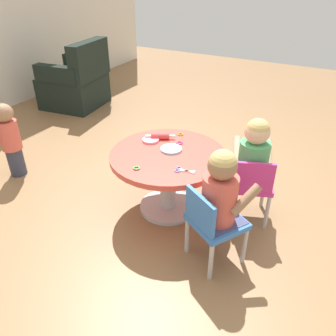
% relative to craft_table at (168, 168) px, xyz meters
% --- Properties ---
extents(ground_plane, '(10.00, 10.00, 0.00)m').
position_rel_craft_table_xyz_m(ground_plane, '(0.00, 0.00, -0.37)').
color(ground_plane, olive).
extents(craft_table, '(0.84, 0.84, 0.49)m').
position_rel_craft_table_xyz_m(craft_table, '(0.00, 0.00, 0.00)').
color(craft_table, silver).
rests_on(craft_table, ground).
extents(child_chair_left, '(0.41, 0.41, 0.54)m').
position_rel_craft_table_xyz_m(child_chair_left, '(-0.34, -0.50, -0.06)').
color(child_chair_left, '#B7B7BC').
rests_on(child_chair_left, ground).
extents(seated_child_left, '(0.43, 0.41, 0.51)m').
position_rel_craft_table_xyz_m(seated_child_left, '(-0.30, -0.52, 0.17)').
color(seated_child_left, '#3F4772').
rests_on(seated_child_left, ground).
extents(child_chair_right, '(0.39, 0.39, 0.54)m').
position_rel_craft_table_xyz_m(child_chair_right, '(0.18, -0.57, -0.06)').
color(child_chair_right, '#B7B7BC').
rests_on(child_chair_right, ground).
extents(seated_child_right, '(0.42, 0.37, 0.51)m').
position_rel_craft_table_xyz_m(seated_child_right, '(0.22, -0.56, 0.17)').
color(seated_child_right, '#3F4772').
rests_on(seated_child_right, ground).
extents(armchair_dark, '(0.80, 0.81, 0.85)m').
position_rel_craft_table_xyz_m(armchair_dark, '(1.39, 2.15, -0.06)').
color(armchair_dark, black).
rests_on(armchair_dark, ground).
extents(toddler_standing, '(0.17, 0.17, 0.67)m').
position_rel_craft_table_xyz_m(toddler_standing, '(-0.22, 1.44, -0.00)').
color(toddler_standing, '#33384C').
rests_on(toddler_standing, ground).
extents(rolling_pin, '(0.13, 0.21, 0.05)m').
position_rel_craft_table_xyz_m(rolling_pin, '(0.17, 0.16, 0.15)').
color(rolling_pin, '#D83F3F').
rests_on(rolling_pin, craft_table).
extents(craft_scissors, '(0.08, 0.14, 0.01)m').
position_rel_craft_table_xyz_m(craft_scissors, '(-0.16, -0.19, 0.13)').
color(craft_scissors, silver).
rests_on(craft_scissors, craft_table).
extents(playdough_blob_0, '(0.13, 0.13, 0.02)m').
position_rel_craft_table_xyz_m(playdough_blob_0, '(0.11, 0.21, 0.13)').
color(playdough_blob_0, pink).
rests_on(playdough_blob_0, craft_table).
extents(playdough_blob_1, '(0.16, 0.16, 0.01)m').
position_rel_craft_table_xyz_m(playdough_blob_1, '(0.06, 0.01, 0.13)').
color(playdough_blob_1, '#8CCCF2').
rests_on(playdough_blob_1, craft_table).
extents(cookie_cutter_0, '(0.05, 0.05, 0.01)m').
position_rel_craft_table_xyz_m(cookie_cutter_0, '(0.18, -0.00, 0.13)').
color(cookie_cutter_0, '#D83FA5').
rests_on(cookie_cutter_0, craft_table).
extents(cookie_cutter_1, '(0.05, 0.05, 0.01)m').
position_rel_craft_table_xyz_m(cookie_cutter_1, '(0.32, 0.06, 0.13)').
color(cookie_cutter_1, orange).
rests_on(cookie_cutter_1, craft_table).
extents(cookie_cutter_2, '(0.05, 0.05, 0.01)m').
position_rel_craft_table_xyz_m(cookie_cutter_2, '(-0.29, 0.08, 0.13)').
color(cookie_cutter_2, '#4CB259').
rests_on(cookie_cutter_2, craft_table).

